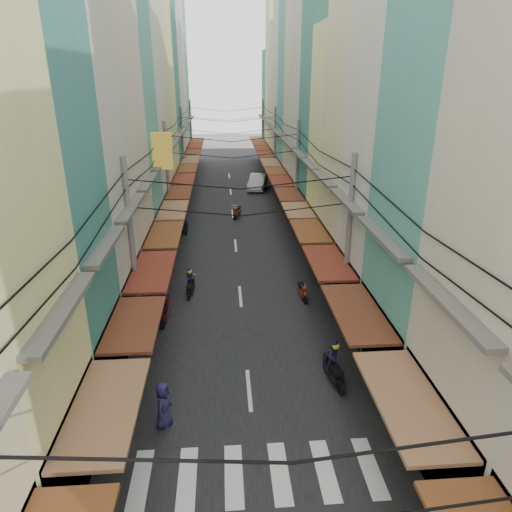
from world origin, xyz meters
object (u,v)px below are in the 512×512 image
white_car (258,189)px  bicycle (365,336)px  market_umbrella (427,362)px  traffic_sign (364,318)px

white_car → bicycle: 29.65m
white_car → market_umbrella: bearing=-73.0°
market_umbrella → white_car: bearing=95.1°
white_car → bicycle: bearing=-72.8°
bicycle → market_umbrella: bearing=-169.0°
bicycle → market_umbrella: market_umbrella is taller
white_car → bicycle: size_ratio=3.80×
white_car → market_umbrella: 34.95m
white_car → traffic_sign: 31.69m
bicycle → traffic_sign: size_ratio=0.49×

